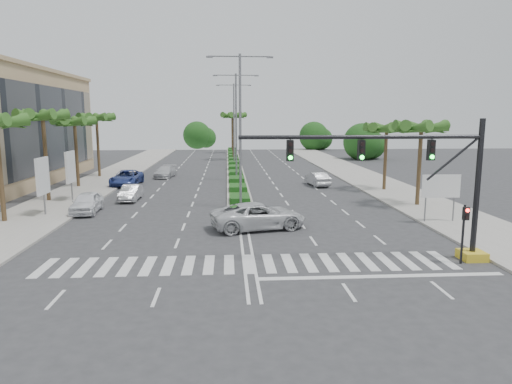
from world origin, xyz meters
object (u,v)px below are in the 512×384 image
car_parked_a (87,203)px  car_parked_c (127,178)px  car_parked_d (165,172)px  car_crossing (259,216)px  car_parked_b (131,193)px  car_right (317,179)px

car_parked_a → car_parked_c: (0.00, 14.09, 0.02)m
car_parked_a → car_parked_d: 20.76m
car_parked_d → car_crossing: size_ratio=0.76×
car_parked_c → car_crossing: size_ratio=0.94×
car_parked_c → car_crossing: (12.77, -19.97, 0.05)m
car_crossing → car_parked_b: bearing=30.3°
car_parked_a → car_crossing: bearing=-27.3°
car_parked_a → car_parked_c: 14.09m
car_parked_b → car_right: car_right is taller
car_parked_c → car_right: (20.30, -1.51, -0.08)m
car_parked_d → car_right: bearing=-17.1°
car_parked_b → car_parked_d: size_ratio=0.87×
car_parked_b → car_parked_d: car_parked_d is taller
car_parked_b → car_parked_c: 9.29m
car_parked_b → car_right: size_ratio=0.93×
car_parked_a → car_parked_b: car_parked_a is taller
car_right → car_parked_c: bearing=-11.9°
car_parked_a → car_crossing: size_ratio=0.75×
car_right → car_parked_d: bearing=-32.5°
car_crossing → car_right: size_ratio=1.40×
car_parked_c → car_right: car_parked_c is taller
car_parked_a → car_parked_b: (2.27, 5.09, -0.11)m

